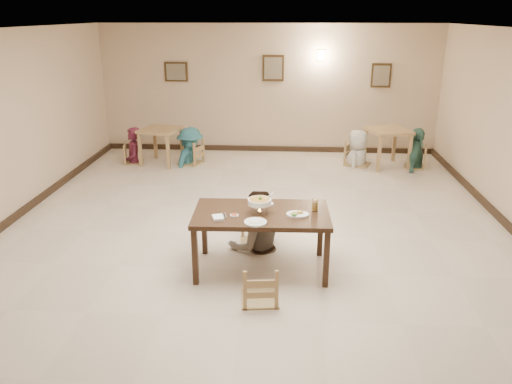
# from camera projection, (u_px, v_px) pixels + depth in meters

# --- Properties ---
(floor) EXTENTS (10.00, 10.00, 0.00)m
(floor) POSITION_uv_depth(u_px,v_px,m) (255.00, 235.00, 7.65)
(floor) COLOR beige
(floor) RESTS_ON ground
(ceiling) EXTENTS (10.00, 10.00, 0.00)m
(ceiling) POSITION_uv_depth(u_px,v_px,m) (254.00, 30.00, 6.64)
(ceiling) COLOR white
(ceiling) RESTS_ON wall_back
(wall_back) EXTENTS (10.00, 0.00, 10.00)m
(wall_back) POSITION_uv_depth(u_px,v_px,m) (269.00, 89.00, 11.84)
(wall_back) COLOR beige
(wall_back) RESTS_ON floor
(wall_front) EXTENTS (10.00, 0.00, 10.00)m
(wall_front) POSITION_uv_depth(u_px,v_px,m) (186.00, 383.00, 2.45)
(wall_front) COLOR beige
(wall_front) RESTS_ON floor
(baseboard_back) EXTENTS (8.00, 0.06, 0.12)m
(baseboard_back) POSITION_uv_depth(u_px,v_px,m) (268.00, 149.00, 12.30)
(baseboard_back) COLOR black
(baseboard_back) RESTS_ON floor
(baseboard_left) EXTENTS (0.06, 10.00, 0.12)m
(baseboard_left) POSITION_uv_depth(u_px,v_px,m) (4.00, 225.00, 7.87)
(baseboard_left) COLOR black
(baseboard_left) RESTS_ON floor
(picture_a) EXTENTS (0.55, 0.04, 0.45)m
(picture_a) POSITION_uv_depth(u_px,v_px,m) (176.00, 72.00, 11.80)
(picture_a) COLOR #362511
(picture_a) RESTS_ON wall_back
(picture_b) EXTENTS (0.50, 0.04, 0.60)m
(picture_b) POSITION_uv_depth(u_px,v_px,m) (273.00, 68.00, 11.62)
(picture_b) COLOR #362511
(picture_b) RESTS_ON wall_back
(picture_c) EXTENTS (0.45, 0.04, 0.55)m
(picture_c) POSITION_uv_depth(u_px,v_px,m) (381.00, 76.00, 11.52)
(picture_c) COLOR #362511
(picture_c) RESTS_ON wall_back
(wall_sconce) EXTENTS (0.16, 0.05, 0.22)m
(wall_sconce) POSITION_uv_depth(u_px,v_px,m) (321.00, 55.00, 11.46)
(wall_sconce) COLOR #FFD88C
(wall_sconce) RESTS_ON wall_back
(main_table) EXTENTS (1.76, 1.02, 0.81)m
(main_table) POSITION_uv_depth(u_px,v_px,m) (261.00, 218.00, 6.40)
(main_table) COLOR #362113
(main_table) RESTS_ON floor
(chair_far) EXTENTS (0.42, 0.42, 0.88)m
(chair_far) POSITION_uv_depth(u_px,v_px,m) (255.00, 215.00, 7.24)
(chair_far) COLOR tan
(chair_far) RESTS_ON floor
(chair_near) EXTENTS (0.43, 0.43, 0.93)m
(chair_near) POSITION_uv_depth(u_px,v_px,m) (260.00, 265.00, 5.77)
(chair_near) COLOR tan
(chair_near) RESTS_ON floor
(main_diner) EXTENTS (1.01, 0.89, 1.72)m
(main_diner) POSITION_uv_depth(u_px,v_px,m) (256.00, 191.00, 7.00)
(main_diner) COLOR gray
(main_diner) RESTS_ON floor
(curry_warmer) EXTENTS (0.33, 0.30, 0.27)m
(curry_warmer) POSITION_uv_depth(u_px,v_px,m) (259.00, 202.00, 6.28)
(curry_warmer) COLOR silver
(curry_warmer) RESTS_ON main_table
(rice_plate_far) EXTENTS (0.28, 0.28, 0.06)m
(rice_plate_far) POSITION_uv_depth(u_px,v_px,m) (263.00, 204.00, 6.62)
(rice_plate_far) COLOR white
(rice_plate_far) RESTS_ON main_table
(rice_plate_near) EXTENTS (0.28, 0.28, 0.06)m
(rice_plate_near) POSITION_uv_depth(u_px,v_px,m) (255.00, 222.00, 6.04)
(rice_plate_near) COLOR white
(rice_plate_near) RESTS_ON main_table
(fried_plate) EXTENTS (0.29, 0.29, 0.06)m
(fried_plate) POSITION_uv_depth(u_px,v_px,m) (297.00, 214.00, 6.26)
(fried_plate) COLOR white
(fried_plate) RESTS_ON main_table
(chili_dish) EXTENTS (0.11, 0.11, 0.02)m
(chili_dish) POSITION_uv_depth(u_px,v_px,m) (234.00, 215.00, 6.25)
(chili_dish) COLOR white
(chili_dish) RESTS_ON main_table
(napkin_cutlery) EXTENTS (0.20, 0.28, 0.03)m
(napkin_cutlery) POSITION_uv_depth(u_px,v_px,m) (218.00, 217.00, 6.17)
(napkin_cutlery) COLOR white
(napkin_cutlery) RESTS_ON main_table
(drink_glass) EXTENTS (0.08, 0.08, 0.16)m
(drink_glass) POSITION_uv_depth(u_px,v_px,m) (315.00, 205.00, 6.39)
(drink_glass) COLOR white
(drink_glass) RESTS_ON main_table
(bg_table_left) EXTENTS (0.97, 0.97, 0.80)m
(bg_table_left) POSITION_uv_depth(u_px,v_px,m) (161.00, 135.00, 11.08)
(bg_table_left) COLOR tan
(bg_table_left) RESTS_ON floor
(bg_table_right) EXTENTS (1.03, 1.03, 0.83)m
(bg_table_right) POSITION_uv_depth(u_px,v_px,m) (388.00, 136.00, 10.88)
(bg_table_right) COLOR tan
(bg_table_right) RESTS_ON floor
(bg_chair_ll) EXTENTS (0.41, 0.41, 0.87)m
(bg_chair_ll) POSITION_uv_depth(u_px,v_px,m) (133.00, 144.00, 11.20)
(bg_chair_ll) COLOR tan
(bg_chair_ll) RESTS_ON floor
(bg_chair_lr) EXTENTS (0.47, 0.47, 1.01)m
(bg_chair_lr) POSITION_uv_depth(u_px,v_px,m) (190.00, 142.00, 11.12)
(bg_chair_lr) COLOR tan
(bg_chair_lr) RESTS_ON floor
(bg_chair_rl) EXTENTS (0.51, 0.51, 1.08)m
(bg_chair_rl) POSITION_uv_depth(u_px,v_px,m) (359.00, 141.00, 11.02)
(bg_chair_rl) COLOR tan
(bg_chair_rl) RESTS_ON floor
(bg_chair_rr) EXTENTS (0.44, 0.44, 0.94)m
(bg_chair_rr) POSITION_uv_depth(u_px,v_px,m) (416.00, 147.00, 10.87)
(bg_chair_rr) COLOR tan
(bg_chair_rr) RESTS_ON floor
(bg_diner_a) EXTENTS (0.58, 0.69, 1.63)m
(bg_diner_a) POSITION_uv_depth(u_px,v_px,m) (131.00, 128.00, 11.07)
(bg_diner_a) COLOR #5B1C32
(bg_diner_a) RESTS_ON floor
(bg_diner_b) EXTENTS (0.90, 1.20, 1.66)m
(bg_diner_b) POSITION_uv_depth(u_px,v_px,m) (189.00, 127.00, 11.01)
(bg_diner_b) COLOR teal
(bg_diner_b) RESTS_ON floor
(bg_diner_c) EXTENTS (0.75, 0.90, 1.58)m
(bg_diner_c) POSITION_uv_depth(u_px,v_px,m) (359.00, 130.00, 10.94)
(bg_diner_c) COLOR silver
(bg_diner_c) RESTS_ON floor
(bg_diner_d) EXTENTS (0.75, 1.11, 1.75)m
(bg_diner_d) POSITION_uv_depth(u_px,v_px,m) (419.00, 128.00, 10.73)
(bg_diner_d) COLOR #457D6F
(bg_diner_d) RESTS_ON floor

